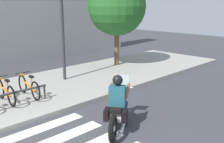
# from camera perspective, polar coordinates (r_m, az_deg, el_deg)

# --- Properties ---
(crosswalk_stripe_3) EXTENTS (2.80, 0.40, 0.01)m
(crosswalk_stripe_3) POSITION_cam_1_polar(r_m,az_deg,el_deg) (6.71, -12.39, -14.19)
(crosswalk_stripe_3) COLOR white
(crosswalk_stripe_3) RESTS_ON ground
(crosswalk_stripe_4) EXTENTS (2.80, 0.40, 0.01)m
(crosswalk_stripe_4) POSITION_cam_1_polar(r_m,az_deg,el_deg) (7.33, -15.86, -11.86)
(crosswalk_stripe_4) COLOR white
(crosswalk_stripe_4) RESTS_ON ground
(motorcycle) EXTENTS (1.87, 1.34, 1.26)m
(motorcycle) POSITION_cam_1_polar(r_m,az_deg,el_deg) (7.04, 1.37, -8.25)
(motorcycle) COLOR black
(motorcycle) RESTS_ON ground
(rider) EXTENTS (0.77, 0.73, 1.45)m
(rider) POSITION_cam_1_polar(r_m,az_deg,el_deg) (6.84, 1.25, -5.62)
(rider) COLOR #1E4C59
(rider) RESTS_ON ground
(bicycle_6) EXTENTS (0.48, 1.60, 0.79)m
(bicycle_6) POSITION_cam_1_polar(r_m,az_deg,el_deg) (9.00, -21.61, -3.95)
(bicycle_6) COLOR black
(bicycle_6) RESTS_ON sidewalk
(bicycle_7) EXTENTS (0.48, 1.65, 0.76)m
(bicycle_7) POSITION_cam_1_polar(r_m,az_deg,el_deg) (9.32, -17.20, -3.04)
(bicycle_7) COLOR black
(bicycle_7) RESTS_ON sidewalk
(street_lamp) EXTENTS (0.28, 0.28, 4.53)m
(street_lamp) POSITION_cam_1_polar(r_m,az_deg,el_deg) (10.79, -10.53, 11.69)
(street_lamp) COLOR #2D2D33
(street_lamp) RESTS_ON ground
(tree_near_rack) EXTENTS (2.83, 2.83, 4.44)m
(tree_near_rack) POSITION_cam_1_polar(r_m,az_deg,el_deg) (13.33, 1.04, 13.59)
(tree_near_rack) COLOR brown
(tree_near_rack) RESTS_ON ground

